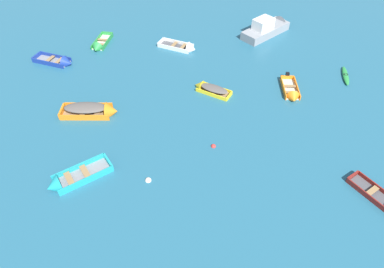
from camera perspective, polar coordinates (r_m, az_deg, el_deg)
The scene contains 11 objects.
rowboat_orange_far_left at distance 29.03m, azimuth 16.41°, elevation 6.56°, with size 1.86×3.63×1.09m.
rowboat_deep_blue_back_row_right at distance 33.97m, azimuth -21.15°, elevation 11.22°, with size 4.00×3.06×1.22m.
kayak_green_cluster_outer at distance 32.93m, azimuth 24.41°, elevation 8.95°, with size 1.54×2.89×0.28m.
rowboat_white_back_row_center at distance 34.00m, azimuth -1.17°, elevation 14.29°, with size 3.86×3.22×1.23m.
rowboat_turquoise_near_camera at distance 22.72m, azimuth -20.28°, elevation -7.43°, with size 4.28×2.83×1.30m.
rowboat_orange_outer_right at distance 26.96m, azimuth -15.92°, elevation 3.88°, with size 4.54×2.32×1.43m.
motor_launch_grey_foreground_center at distance 37.59m, azimuth 12.75°, elevation 17.06°, with size 6.22×4.61×2.23m.
rowboat_green_far_back at distance 35.54m, azimuth -15.36°, elevation 14.13°, with size 2.31×3.72×1.09m.
rowboat_yellow_back_row_left at distance 28.37m, azimuth 2.73°, elevation 7.70°, with size 3.13×2.90×1.05m.
mooring_buoy_central at distance 21.82m, azimuth -7.37°, elevation -7.76°, with size 0.40×0.40×0.40m, color silver.
mooring_buoy_far_field at distance 23.66m, azimuth 3.61°, elevation -2.10°, with size 0.35×0.35×0.35m, color red.
Camera 1 is at (-3.33, 3.17, 17.00)m, focal length 31.71 mm.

